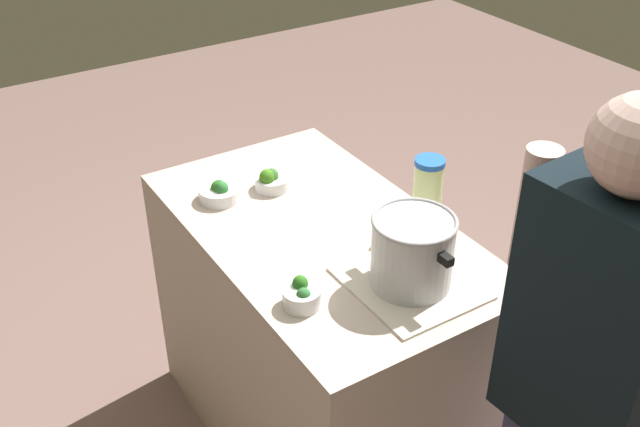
% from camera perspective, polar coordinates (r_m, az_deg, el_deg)
% --- Properties ---
extents(counter_slab, '(1.19, 0.70, 0.92)m').
position_cam_1_polar(counter_slab, '(2.57, 0.00, -9.61)').
color(counter_slab, '#BAA799').
rests_on(counter_slab, ground_plane).
extents(dish_cloth, '(0.35, 0.32, 0.01)m').
position_cam_1_polar(dish_cloth, '(2.07, 6.84, -5.27)').
color(dish_cloth, beige).
rests_on(dish_cloth, counter_slab).
extents(cooking_pot, '(0.30, 0.23, 0.20)m').
position_cam_1_polar(cooking_pot, '(2.01, 7.04, -2.80)').
color(cooking_pot, '#B7B7BC').
rests_on(cooking_pot, dish_cloth).
extents(lemonade_pitcher, '(0.09, 0.09, 0.25)m').
position_cam_1_polar(lemonade_pitcher, '(2.23, 8.14, 1.33)').
color(lemonade_pitcher, '#DBF198').
rests_on(lemonade_pitcher, counter_slab).
extents(broccoli_bowl_front, '(0.11, 0.11, 0.08)m').
position_cam_1_polar(broccoli_bowl_front, '(2.48, -3.74, 2.48)').
color(broccoli_bowl_front, silver).
rests_on(broccoli_bowl_front, counter_slab).
extents(broccoli_bowl_center, '(0.13, 0.13, 0.07)m').
position_cam_1_polar(broccoli_bowl_center, '(2.43, -7.66, 1.62)').
color(broccoli_bowl_center, silver).
rests_on(broccoli_bowl_center, counter_slab).
extents(broccoli_bowl_back, '(0.10, 0.10, 0.08)m').
position_cam_1_polar(broccoli_bowl_back, '(1.97, -1.41, -6.27)').
color(broccoli_bowl_back, silver).
rests_on(broccoli_bowl_back, counter_slab).
extents(person_cook, '(0.50, 0.22, 1.66)m').
position_cam_1_polar(person_cook, '(1.85, 18.92, -13.04)').
color(person_cook, '#3F4068').
rests_on(person_cook, ground_plane).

